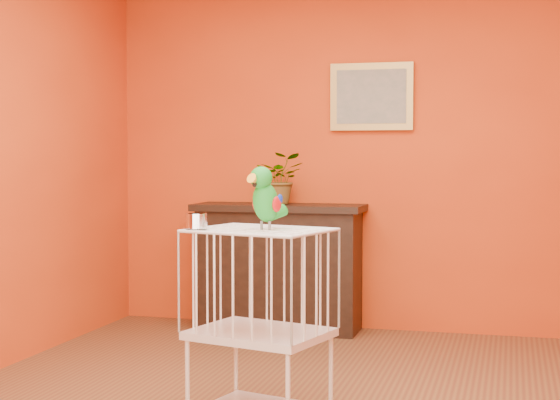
% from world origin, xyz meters
% --- Properties ---
extents(room_shell, '(4.50, 4.50, 4.50)m').
position_xyz_m(room_shell, '(0.00, 0.00, 1.58)').
color(room_shell, '#D84714').
rests_on(room_shell, ground).
extents(console_cabinet, '(1.28, 0.46, 0.95)m').
position_xyz_m(console_cabinet, '(-0.66, 2.03, 0.48)').
color(console_cabinet, black).
rests_on(console_cabinet, ground).
extents(potted_plant, '(0.43, 0.46, 0.30)m').
position_xyz_m(potted_plant, '(-0.65, 2.08, 1.10)').
color(potted_plant, '#26722D').
rests_on(potted_plant, console_cabinet).
extents(framed_picture, '(0.62, 0.04, 0.50)m').
position_xyz_m(framed_picture, '(0.00, 2.22, 1.75)').
color(framed_picture, '#AC873D').
rests_on(framed_picture, room_shell).
extents(birdcage, '(0.72, 0.62, 0.96)m').
position_xyz_m(birdcage, '(-0.15, -0.20, 0.50)').
color(birdcage, silver).
rests_on(birdcage, ground).
extents(feed_cup, '(0.10, 0.10, 0.07)m').
position_xyz_m(feed_cup, '(-0.44, -0.28, 1.00)').
color(feed_cup, silver).
rests_on(feed_cup, birdcage).
extents(parrot, '(0.17, 0.27, 0.31)m').
position_xyz_m(parrot, '(-0.12, -0.21, 1.11)').
color(parrot, '#59544C').
rests_on(parrot, birdcage).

